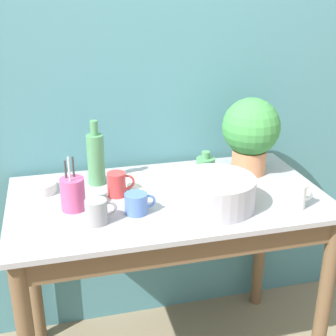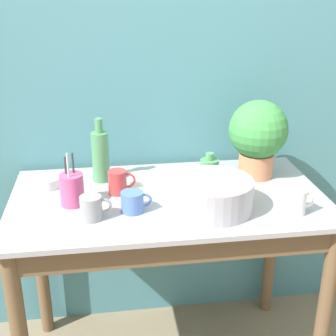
{
  "view_description": "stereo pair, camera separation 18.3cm",
  "coord_description": "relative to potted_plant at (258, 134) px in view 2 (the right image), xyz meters",
  "views": [
    {
      "loc": [
        -0.42,
        -1.3,
        1.67
      ],
      "look_at": [
        0.0,
        0.35,
        0.98
      ],
      "focal_mm": 50.0,
      "sensor_mm": 36.0,
      "label": 1
    },
    {
      "loc": [
        -0.24,
        -1.33,
        1.67
      ],
      "look_at": [
        0.0,
        0.35,
        0.98
      ],
      "focal_mm": 50.0,
      "sensor_mm": 36.0,
      "label": 2
    }
  ],
  "objects": [
    {
      "name": "mug_blue",
      "position": [
        -0.56,
        -0.27,
        -0.15
      ],
      "size": [
        0.12,
        0.09,
        0.08
      ],
      "color": "#4C70B7",
      "rests_on": "counter_table"
    },
    {
      "name": "mug_grey",
      "position": [
        -0.71,
        -0.3,
        -0.15
      ],
      "size": [
        0.11,
        0.08,
        0.09
      ],
      "color": "gray",
      "rests_on": "counter_table"
    },
    {
      "name": "counter_table",
      "position": [
        -0.41,
        -0.17,
        -0.37
      ],
      "size": [
        1.26,
        0.7,
        0.86
      ],
      "color": "brown",
      "rests_on": "ground_plane"
    },
    {
      "name": "potted_plant",
      "position": [
        0.0,
        0.0,
        0.0
      ],
      "size": [
        0.25,
        0.25,
        0.34
      ],
      "color": "tan",
      "rests_on": "counter_table"
    },
    {
      "name": "wall_back",
      "position": [
        -0.41,
        0.25,
        0.15
      ],
      "size": [
        6.0,
        0.05,
        2.4
      ],
      "color": "teal",
      "rests_on": "ground_plane"
    },
    {
      "name": "bowl_small_enamel_white",
      "position": [
        -0.91,
        0.01,
        -0.17
      ],
      "size": [
        0.13,
        0.13,
        0.04
      ],
      "color": "silver",
      "rests_on": "counter_table"
    },
    {
      "name": "mug_red",
      "position": [
        -0.61,
        -0.1,
        -0.14
      ],
      "size": [
        0.11,
        0.07,
        0.1
      ],
      "color": "#C63838",
      "rests_on": "counter_table"
    },
    {
      "name": "bottle_tall",
      "position": [
        -0.67,
        0.04,
        -0.08
      ],
      "size": [
        0.07,
        0.07,
        0.28
      ],
      "color": "#4C8C59",
      "rests_on": "counter_table"
    },
    {
      "name": "utensil_cup",
      "position": [
        -0.78,
        -0.17,
        -0.13
      ],
      "size": [
        0.09,
        0.09,
        0.22
      ],
      "color": "#CC4C7F",
      "rests_on": "counter_table"
    },
    {
      "name": "tray_board",
      "position": [
        -0.42,
        -0.01,
        -0.18
      ],
      "size": [
        0.27,
        0.21,
        0.02
      ],
      "color": "beige",
      "rests_on": "counter_table"
    },
    {
      "name": "mug_white",
      "position": [
        0.04,
        -0.37,
        -0.14
      ],
      "size": [
        0.11,
        0.08,
        0.09
      ],
      "color": "white",
      "rests_on": "counter_table"
    },
    {
      "name": "bottle_short",
      "position": [
        -0.22,
        -0.04,
        -0.14
      ],
      "size": [
        0.08,
        0.08,
        0.13
      ],
      "color": "#4C8C59",
      "rests_on": "counter_table"
    },
    {
      "name": "bowl_wash_large",
      "position": [
        -0.26,
        -0.29,
        -0.13
      ],
      "size": [
        0.3,
        0.3,
        0.12
      ],
      "color": "#A8A8B2",
      "rests_on": "counter_table"
    }
  ]
}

